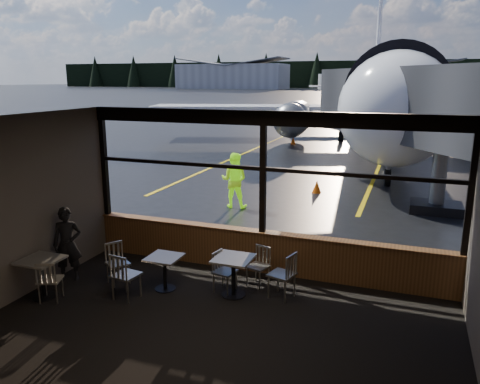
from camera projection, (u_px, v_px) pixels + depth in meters
The scene contains 32 objects.
ground_plane at pixel (403, 95), 119.74m from camera, with size 520.00×520.00×0.00m, color black.
carpet_floor at pixel (206, 341), 7.55m from camera, with size 8.00×6.00×0.01m, color black.
ceiling at pixel (202, 124), 6.72m from camera, with size 8.00×6.00×0.04m, color #38332D.
wall_left at pixel (3, 213), 8.48m from camera, with size 0.04×6.00×3.50m, color #534A42.
wall_back at pixel (71, 338), 4.40m from camera, with size 8.00×0.04×3.50m, color #534A42.
window_sill at pixel (262, 252), 10.18m from camera, with size 8.00×0.28×0.90m, color #59351B.
window_header at pixel (264, 118), 9.50m from camera, with size 8.00×0.18×0.30m, color black.
mullion_left at pixel (104, 162), 11.09m from camera, with size 0.12×0.12×2.60m, color black.
mullion_centre at pixel (263, 174), 9.77m from camera, with size 0.12×0.12×2.60m, color black.
mullion_right at pixel (472, 188), 8.44m from camera, with size 0.12×0.12×2.60m, color black.
window_transom at pixel (263, 169), 9.74m from camera, with size 8.00×0.10×0.08m, color black.
airliner at pixel (384, 53), 28.98m from camera, with size 31.14×37.37×11.42m, color white, non-canonical shape.
jet_bridge at pixel (439, 137), 13.51m from camera, with size 9.34×11.41×4.98m, color #2B2B2E, non-canonical shape.
cafe_table_near at pixel (233, 277), 9.05m from camera, with size 0.72×0.72×0.79m, color #A4A097, non-canonical shape.
cafe_table_mid at pixel (165, 273), 9.33m from camera, with size 0.64×0.64×0.70m, color gray, non-canonical shape.
cafe_table_left at pixel (42, 278), 8.98m from camera, with size 0.72×0.72×0.79m, color #9E9A91, non-canonical shape.
chair_near_e at pixel (282, 275), 8.95m from camera, with size 0.51×0.51×0.94m, color #AFAB9E, non-canonical shape.
chair_near_w at pixel (225, 272), 9.21m from camera, with size 0.46×0.46×0.83m, color #ADA89C, non-canonical shape.
chair_near_n at pixel (258, 267), 9.48m from camera, with size 0.45×0.45×0.83m, color #B8B3A6, non-canonical shape.
chair_mid_s at pixel (126, 276), 8.91m from camera, with size 0.52×0.52×0.95m, color #B0AB9F, non-canonical shape.
chair_mid_w at pixel (118, 264), 9.59m from camera, with size 0.47×0.47×0.86m, color beige, non-canonical shape.
chair_left_s at pixel (50, 280), 8.84m from camera, with size 0.46×0.46×0.84m, color beige, non-canonical shape.
passenger at pixel (68, 244), 9.68m from camera, with size 0.58×0.38×1.58m, color black.
ground_crew at pixel (234, 180), 15.29m from camera, with size 0.87×0.68×1.80m, color #BFF219.
cone_nose at pixel (317, 187), 17.33m from camera, with size 0.34×0.34×0.47m, color #DD4906.
cone_wing at pixel (293, 141), 30.24m from camera, with size 0.34×0.34×0.47m, color #FF5708.
hangar_left at pixel (233, 75), 196.64m from camera, with size 45.00×18.00×11.00m, color silver, non-canonical shape.
hangar_mid at pixel (409, 76), 177.84m from camera, with size 38.00×15.00×10.00m, color silver, non-canonical shape.
fuel_tank_a at pixel (328, 82), 185.64m from camera, with size 8.00×8.00×6.00m, color silver.
fuel_tank_b at pixel (354, 82), 182.29m from camera, with size 8.00×8.00×6.00m, color silver.
fuel_tank_c at pixel (381, 82), 178.93m from camera, with size 8.00×8.00×6.00m, color silver.
treeline at pixel (410, 74), 200.41m from camera, with size 360.00×3.00×12.00m, color black.
Camera 1 is at (2.85, -9.16, 4.13)m, focal length 35.00 mm.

